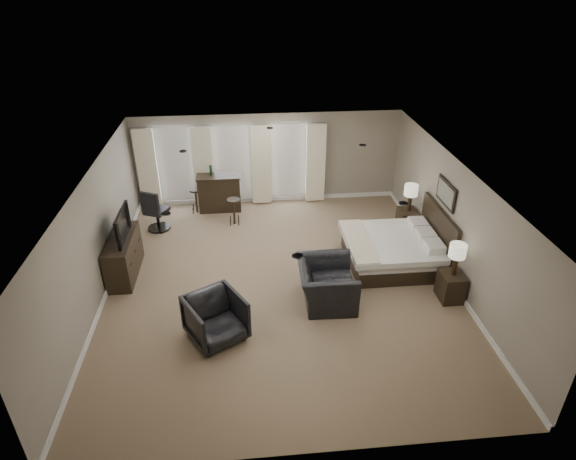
{
  "coord_description": "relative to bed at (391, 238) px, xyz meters",
  "views": [
    {
      "loc": [
        -0.69,
        -8.68,
        6.19
      ],
      "look_at": [
        0.2,
        0.4,
        1.1
      ],
      "focal_mm": 30.0,
      "sensor_mm": 36.0,
      "label": 1
    }
  ],
  "objects": [
    {
      "name": "nightstand_near",
      "position": [
        0.89,
        -1.45,
        -0.37
      ],
      "size": [
        0.45,
        0.56,
        0.61
      ],
      "primitive_type": "cube",
      "color": "black",
      "rests_on": "ground"
    },
    {
      "name": "lamp_near",
      "position": [
        0.89,
        -1.45,
        0.29
      ],
      "size": [
        0.34,
        0.34,
        0.7
      ],
      "primitive_type": "cube",
      "color": "beige",
      "rests_on": "nightstand_near"
    },
    {
      "name": "bar_stool_left",
      "position": [
        -4.64,
        3.11,
        -0.31
      ],
      "size": [
        0.41,
        0.41,
        0.71
      ],
      "primitive_type": "cube",
      "rotation": [
        0.0,
        0.0,
        0.26
      ],
      "color": "black",
      "rests_on": "ground"
    },
    {
      "name": "armchair_far",
      "position": [
        -3.92,
        -2.2,
        -0.17
      ],
      "size": [
        1.28,
        1.26,
        0.99
      ],
      "primitive_type": "imported",
      "rotation": [
        0.0,
        0.0,
        0.51
      ],
      "color": "black",
      "rests_on": "ground"
    },
    {
      "name": "nightstand_far",
      "position": [
        0.89,
        1.45,
        -0.36
      ],
      "size": [
        0.46,
        0.56,
        0.61
      ],
      "primitive_type": "cube",
      "color": "black",
      "rests_on": "ground"
    },
    {
      "name": "armchair_near",
      "position": [
        -1.7,
        -1.28,
        -0.09
      ],
      "size": [
        0.89,
        1.34,
        1.15
      ],
      "primitive_type": "imported",
      "rotation": [
        0.0,
        0.0,
        1.54
      ],
      "color": "black",
      "rests_on": "ground"
    },
    {
      "name": "desk_chair",
      "position": [
        -5.58,
        2.22,
        -0.09
      ],
      "size": [
        0.77,
        0.77,
        1.15
      ],
      "primitive_type": "cube",
      "rotation": [
        0.0,
        0.0,
        2.72
      ],
      "color": "black",
      "rests_on": "ground"
    },
    {
      "name": "tv",
      "position": [
        -6.03,
        0.15,
        0.34
      ],
      "size": [
        0.65,
        1.13,
        0.15
      ],
      "primitive_type": "imported",
      "rotation": [
        0.0,
        0.0,
        1.57
      ],
      "color": "black",
      "rests_on": "dresser"
    },
    {
      "name": "bar_counter",
      "position": [
        -3.99,
        3.25,
        -0.14
      ],
      "size": [
        1.21,
        0.63,
        1.05
      ],
      "primitive_type": "cube",
      "color": "black",
      "rests_on": "ground"
    },
    {
      "name": "window_bay",
      "position": [
        -3.58,
        3.56,
        0.53
      ],
      "size": [
        5.25,
        0.2,
        2.3
      ],
      "color": "silver",
      "rests_on": "room"
    },
    {
      "name": "bar_stool_right",
      "position": [
        -3.59,
        2.3,
        -0.3
      ],
      "size": [
        0.35,
        0.35,
        0.73
      ],
      "primitive_type": "cube",
      "rotation": [
        0.0,
        0.0,
        0.01
      ],
      "color": "black",
      "rests_on": "ground"
    },
    {
      "name": "room",
      "position": [
        -2.58,
        -0.55,
        0.63
      ],
      "size": [
        7.6,
        8.6,
        2.64
      ],
      "color": "#78654C",
      "rests_on": "ground"
    },
    {
      "name": "lamp_far",
      "position": [
        0.89,
        1.45,
        0.3
      ],
      "size": [
        0.35,
        0.35,
        0.71
      ],
      "primitive_type": "cube",
      "color": "beige",
      "rests_on": "nightstand_far"
    },
    {
      "name": "bed",
      "position": [
        0.0,
        0.0,
        0.0
      ],
      "size": [
        2.1,
        2.01,
        1.34
      ],
      "primitive_type": "cube",
      "color": "silver",
      "rests_on": "ground"
    },
    {
      "name": "dresser",
      "position": [
        -6.03,
        0.15,
        -0.2
      ],
      "size": [
        0.52,
        1.61,
        0.93
      ],
      "primitive_type": "cube",
      "color": "black",
      "rests_on": "ground"
    },
    {
      "name": "wall_art",
      "position": [
        1.12,
        0.0,
        1.08
      ],
      "size": [
        0.04,
        0.96,
        0.56
      ],
      "primitive_type": "cube",
      "color": "slate",
      "rests_on": "room"
    }
  ]
}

